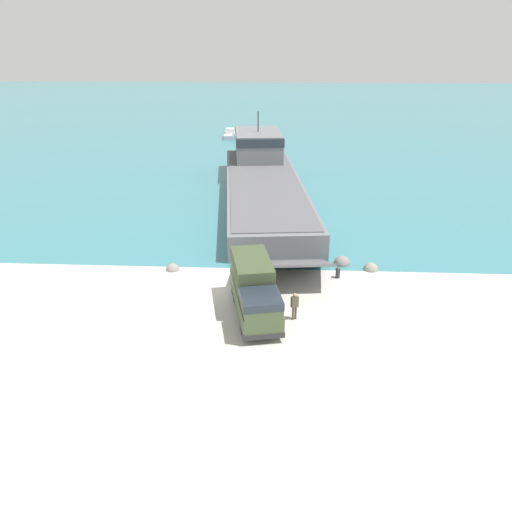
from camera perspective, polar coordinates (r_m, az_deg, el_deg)
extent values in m
plane|color=#B7B5AD|center=(34.28, -3.49, -3.89)|extent=(240.00, 240.00, 0.00)
cube|color=teal|center=(124.85, 1.37, 16.19)|extent=(240.00, 180.00, 0.01)
cube|color=slate|center=(53.12, 0.93, 7.44)|extent=(11.16, 32.87, 2.16)
cube|color=#56565B|center=(52.83, 0.94, 8.61)|extent=(10.40, 31.52, 0.08)
cube|color=slate|center=(63.28, 0.24, 12.58)|extent=(6.37, 9.55, 3.30)
cube|color=#28333D|center=(63.10, 0.25, 13.48)|extent=(6.54, 9.66, 0.99)
cylinder|color=#3F3F42|center=(62.81, 0.25, 15.14)|extent=(0.16, 0.16, 2.40)
cube|color=#56565B|center=(35.44, 3.01, -0.86)|extent=(7.16, 6.17, 2.17)
cube|color=#475638|center=(30.90, -0.15, -5.02)|extent=(3.70, 7.38, 1.20)
cube|color=#475638|center=(28.37, 0.55, -5.34)|extent=(2.62, 2.79, 0.93)
cube|color=#28333D|center=(28.25, 0.56, -4.92)|extent=(2.69, 2.83, 0.46)
cube|color=#3C492E|center=(31.31, -0.47, -1.67)|extent=(3.08, 4.82, 1.67)
cube|color=#2D2D2D|center=(28.19, 0.91, -9.13)|extent=(2.37, 0.71, 0.32)
cylinder|color=black|center=(29.36, 2.31, -7.57)|extent=(0.64, 1.24, 1.18)
cylinder|color=black|center=(29.10, -1.33, -7.86)|extent=(0.64, 1.24, 1.18)
cylinder|color=black|center=(32.64, 1.05, -4.16)|extent=(0.64, 1.24, 1.18)
cylinder|color=black|center=(32.41, -2.21, -4.38)|extent=(0.64, 1.24, 1.18)
cylinder|color=black|center=(33.61, 0.73, -3.30)|extent=(0.64, 1.24, 1.18)
cylinder|color=black|center=(33.38, -2.43, -3.51)|extent=(0.64, 1.24, 1.18)
cylinder|color=#4C4738|center=(30.63, 4.25, -6.54)|extent=(0.14, 0.14, 0.87)
cylinder|color=#4C4738|center=(30.71, 4.55, -6.47)|extent=(0.14, 0.14, 0.87)
cube|color=#4C4738|center=(30.29, 4.44, -5.23)|extent=(0.50, 0.41, 0.69)
sphere|color=tan|center=(30.07, 4.47, -4.46)|extent=(0.23, 0.23, 0.23)
cube|color=#B7BABF|center=(90.31, -2.98, 13.60)|extent=(2.40, 5.79, 0.72)
cube|color=silver|center=(90.60, -2.97, 14.12)|extent=(1.55, 1.79, 0.79)
cube|color=#B7BABF|center=(87.44, -0.48, 13.43)|extent=(6.69, 4.60, 1.08)
cube|color=silver|center=(87.03, -0.19, 14.14)|extent=(2.37, 2.17, 1.19)
cylinder|color=#333338|center=(36.29, 9.33, -2.07)|extent=(0.32, 0.32, 0.54)
sphere|color=#333338|center=(36.13, 9.37, -1.54)|extent=(0.37, 0.37, 0.37)
sphere|color=gray|center=(38.68, 9.79, -0.89)|extent=(1.26, 1.26, 1.26)
sphere|color=gray|center=(38.13, 12.97, -1.53)|extent=(1.09, 1.09, 1.09)
sphere|color=gray|center=(37.66, -9.49, -1.56)|extent=(0.99, 0.99, 0.99)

